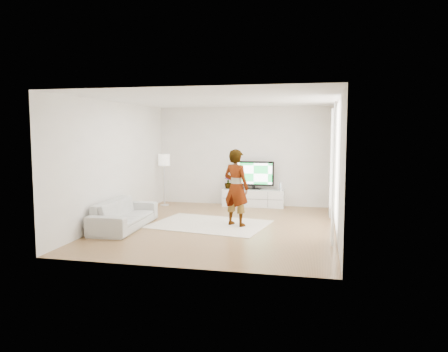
% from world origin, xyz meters
% --- Properties ---
extents(floor, '(6.00, 6.00, 0.00)m').
position_xyz_m(floor, '(0.00, 0.00, 0.00)').
color(floor, '#9E7847').
rests_on(floor, ground).
extents(ceiling, '(6.00, 6.00, 0.00)m').
position_xyz_m(ceiling, '(0.00, 0.00, 2.80)').
color(ceiling, white).
rests_on(ceiling, wall_back).
extents(wall_left, '(0.02, 6.00, 2.80)m').
position_xyz_m(wall_left, '(-2.50, 0.00, 1.40)').
color(wall_left, white).
rests_on(wall_left, floor).
extents(wall_right, '(0.02, 6.00, 2.80)m').
position_xyz_m(wall_right, '(2.50, 0.00, 1.40)').
color(wall_right, white).
rests_on(wall_right, floor).
extents(wall_back, '(5.00, 0.02, 2.80)m').
position_xyz_m(wall_back, '(0.00, 3.00, 1.40)').
color(wall_back, white).
rests_on(wall_back, floor).
extents(wall_front, '(5.00, 0.02, 2.80)m').
position_xyz_m(wall_front, '(0.00, -3.00, 1.40)').
color(wall_front, white).
rests_on(wall_front, floor).
extents(window, '(0.01, 2.60, 2.50)m').
position_xyz_m(window, '(2.48, 0.30, 1.45)').
color(window, white).
rests_on(window, wall_right).
extents(curtain_near, '(0.04, 0.70, 2.60)m').
position_xyz_m(curtain_near, '(2.40, -1.00, 1.35)').
color(curtain_near, white).
rests_on(curtain_near, floor).
extents(curtain_far, '(0.04, 0.70, 2.60)m').
position_xyz_m(curtain_far, '(2.40, 1.60, 1.35)').
color(curtain_far, white).
rests_on(curtain_far, floor).
extents(media_console, '(1.73, 0.49, 0.49)m').
position_xyz_m(media_console, '(0.32, 2.76, 0.24)').
color(media_console, white).
rests_on(media_console, floor).
extents(television, '(1.14, 0.22, 0.79)m').
position_xyz_m(television, '(0.32, 2.79, 0.92)').
color(television, black).
rests_on(television, media_console).
extents(game_console, '(0.09, 0.17, 0.22)m').
position_xyz_m(game_console, '(1.07, 2.76, 0.60)').
color(game_console, white).
rests_on(game_console, media_console).
extents(potted_plant, '(0.22, 0.22, 0.38)m').
position_xyz_m(potted_plant, '(-0.42, 2.77, 0.67)').
color(potted_plant, '#3F7238').
rests_on(potted_plant, media_console).
extents(rug, '(2.80, 2.22, 0.01)m').
position_xyz_m(rug, '(-0.29, 0.17, 0.01)').
color(rug, beige).
rests_on(rug, floor).
extents(player, '(0.74, 0.63, 1.72)m').
position_xyz_m(player, '(0.32, 0.17, 0.87)').
color(player, '#334772').
rests_on(player, rug).
extents(sofa, '(0.91, 2.14, 0.62)m').
position_xyz_m(sofa, '(-2.04, -0.57, 0.31)').
color(sofa, silver).
rests_on(sofa, floor).
extents(floor_lamp, '(0.33, 0.33, 1.47)m').
position_xyz_m(floor_lamp, '(-2.20, 2.39, 1.24)').
color(floor_lamp, silver).
rests_on(floor_lamp, floor).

